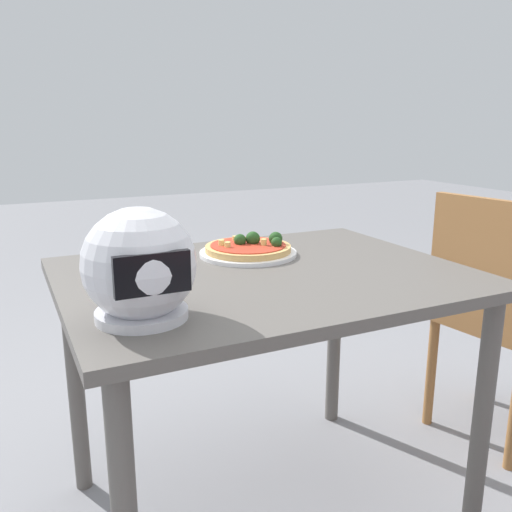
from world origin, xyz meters
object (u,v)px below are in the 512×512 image
at_px(pizza, 250,247).
at_px(motorcycle_helmet, 140,267).
at_px(chair_side, 492,308).
at_px(dining_table, 265,305).

height_order(pizza, motorcycle_helmet, motorcycle_helmet).
relative_size(pizza, chair_side, 0.29).
bearing_deg(motorcycle_helmet, chair_side, -170.53).
xyz_separation_m(dining_table, pizza, (-0.04, -0.18, 0.12)).
xyz_separation_m(motorcycle_helmet, chair_side, (-1.28, -0.21, -0.35)).
bearing_deg(motorcycle_helmet, dining_table, -151.47).
bearing_deg(motorcycle_helmet, pizza, -137.39).
bearing_deg(pizza, motorcycle_helmet, 42.61).
distance_m(dining_table, motorcycle_helmet, 0.48).
xyz_separation_m(pizza, motorcycle_helmet, (0.43, 0.39, 0.08)).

